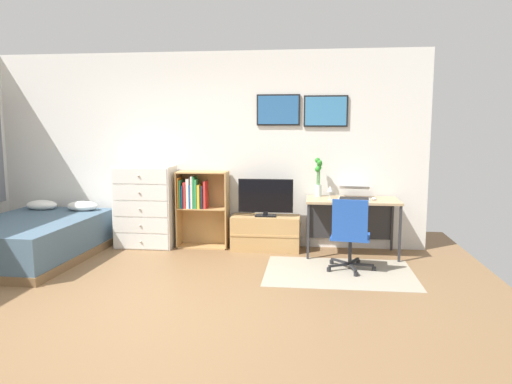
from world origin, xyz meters
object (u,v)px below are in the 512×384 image
(bed, at_px, (32,239))
(bookshelf, at_px, (199,203))
(dresser, at_px, (145,207))
(desk, at_px, (352,208))
(tv_stand, at_px, (266,233))
(television, at_px, (266,198))
(laptop, at_px, (354,193))
(bamboo_vase, at_px, (318,176))
(office_chair, at_px, (350,233))
(computer_mouse, at_px, (374,199))
(wine_glass, at_px, (330,189))

(bed, height_order, bookshelf, bookshelf)
(dresser, relative_size, desk, 0.96)
(tv_stand, xyz_separation_m, television, (0.00, -0.02, 0.49))
(television, bearing_deg, bookshelf, 175.72)
(laptop, relative_size, bamboo_vase, 0.88)
(television, distance_m, office_chair, 1.39)
(dresser, xyz_separation_m, desk, (2.83, -0.02, 0.04))
(bookshelf, height_order, office_chair, bookshelf)
(laptop, distance_m, computer_mouse, 0.27)
(dresser, distance_m, office_chair, 2.88)
(tv_stand, bearing_deg, office_chair, -39.66)
(computer_mouse, height_order, bamboo_vase, bamboo_vase)
(bed, bearing_deg, television, 16.57)
(dresser, xyz_separation_m, television, (1.69, -0.01, 0.15))
(television, height_order, wine_glass, television)
(wine_glass, bearing_deg, bamboo_vase, 116.47)
(bookshelf, xyz_separation_m, desk, (2.09, -0.09, -0.02))
(tv_stand, xyz_separation_m, bamboo_vase, (0.70, 0.08, 0.78))
(desk, bearing_deg, laptop, -17.15)
(dresser, xyz_separation_m, office_chair, (2.75, -0.87, -0.11))
(bookshelf, height_order, bamboo_vase, bamboo_vase)
(tv_stand, distance_m, bamboo_vase, 1.05)
(computer_mouse, bearing_deg, dresser, 177.38)
(television, bearing_deg, tv_stand, 90.00)
(tv_stand, bearing_deg, wine_glass, -14.28)
(bed, xyz_separation_m, dresser, (1.22, 0.79, 0.31))
(desk, height_order, bamboo_vase, bamboo_vase)
(bed, bearing_deg, wine_glass, 10.39)
(bamboo_vase, bearing_deg, tv_stand, -173.59)
(bed, height_order, office_chair, office_chair)
(bookshelf, height_order, television, bookshelf)
(bookshelf, xyz_separation_m, tv_stand, (0.94, -0.05, -0.39))
(wine_glass, bearing_deg, computer_mouse, 6.04)
(tv_stand, height_order, television, television)
(laptop, relative_size, wine_glass, 2.56)
(bamboo_vase, distance_m, wine_glass, 0.36)
(computer_mouse, distance_m, bamboo_vase, 0.79)
(television, distance_m, computer_mouse, 1.42)
(office_chair, xyz_separation_m, computer_mouse, (0.35, 0.72, 0.30))
(desk, distance_m, computer_mouse, 0.33)
(tv_stand, xyz_separation_m, office_chair, (1.06, -0.88, 0.22))
(bookshelf, relative_size, laptop, 2.31)
(desk, distance_m, laptop, 0.20)
(bamboo_vase, bearing_deg, television, -171.81)
(dresser, xyz_separation_m, bamboo_vase, (2.39, 0.09, 0.45))
(bed, bearing_deg, bamboo_vase, 15.25)
(dresser, height_order, desk, dresser)
(bookshelf, relative_size, wine_glass, 5.90)
(television, relative_size, laptop, 1.61)
(bookshelf, distance_m, computer_mouse, 2.37)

